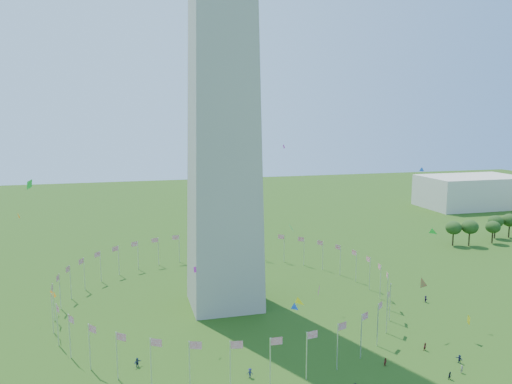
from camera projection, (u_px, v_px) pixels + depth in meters
flag_ring at (225, 287)px, 124.58m from camera, size 80.24×80.24×9.00m
gov_building_east_a at (471, 191)px, 257.81m from camera, size 50.00×30.00×16.00m
kites_aloft at (321, 257)px, 100.26m from camera, size 111.62×69.55×36.62m
tree_line_east at (510, 229)px, 187.55m from camera, size 53.09×15.55×10.25m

